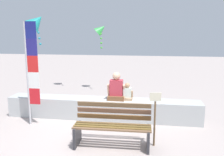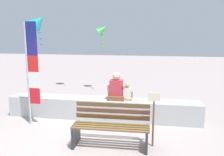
{
  "view_description": "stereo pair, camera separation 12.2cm",
  "coord_description": "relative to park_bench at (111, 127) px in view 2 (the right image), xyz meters",
  "views": [
    {
      "loc": [
        1.23,
        -5.11,
        2.4
      ],
      "look_at": [
        0.27,
        1.21,
        1.17
      ],
      "focal_mm": 38.24,
      "sensor_mm": 36.0,
      "label": 1
    },
    {
      "loc": [
        1.35,
        -5.09,
        2.4
      ],
      "look_at": [
        0.27,
        1.21,
        1.17
      ],
      "focal_mm": 38.24,
      "sensor_mm": 36.0,
      "label": 2
    }
  ],
  "objects": [
    {
      "name": "park_bench",
      "position": [
        0.0,
        0.0,
        0.0
      ],
      "size": [
        1.65,
        0.65,
        0.88
      ],
      "color": "brown",
      "rests_on": "ground"
    },
    {
      "name": "kite_teal",
      "position": [
        -2.98,
        2.89,
        2.33
      ],
      "size": [
        0.91,
        0.87,
        1.12
      ],
      "color": "teal"
    },
    {
      "name": "ground_plane",
      "position": [
        -0.52,
        0.36,
        -0.42
      ],
      "size": [
        40.0,
        40.0,
        0.0
      ],
      "primitive_type": "plane",
      "color": "#AE9F9A"
    },
    {
      "name": "seawall_ledge",
      "position": [
        -0.52,
        1.57,
        -0.13
      ],
      "size": [
        5.4,
        0.58,
        0.57
      ],
      "primitive_type": "cube",
      "color": "#B3B8B8",
      "rests_on": "ground"
    },
    {
      "name": "person_child",
      "position": [
        0.17,
        1.56,
        0.34
      ],
      "size": [
        0.31,
        0.23,
        0.48
      ],
      "color": "tan",
      "rests_on": "seawall_ledge"
    },
    {
      "name": "kite_green",
      "position": [
        -1.22,
        4.95,
        2.09
      ],
      "size": [
        0.65,
        0.69,
        1.04
      ],
      "color": "green"
    },
    {
      "name": "flag_banner",
      "position": [
        -2.23,
        0.85,
        1.08
      ],
      "size": [
        0.33,
        0.05,
        2.67
      ],
      "color": "#B7B7BC",
      "rests_on": "ground"
    },
    {
      "name": "sign_post",
      "position": [
        0.89,
        0.1,
        0.28
      ],
      "size": [
        0.24,
        0.07,
        1.17
      ],
      "color": "brown",
      "rests_on": "ground"
    },
    {
      "name": "person_adult",
      "position": [
        -0.13,
        1.56,
        0.45
      ],
      "size": [
        0.5,
        0.37,
        0.77
      ],
      "color": "brown",
      "rests_on": "seawall_ledge"
    }
  ]
}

